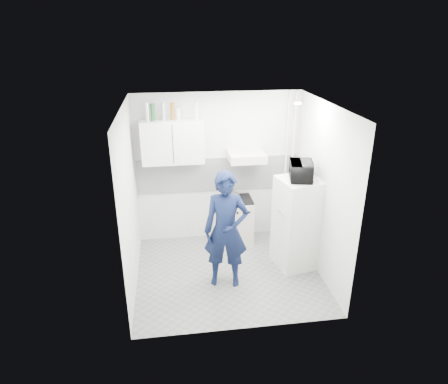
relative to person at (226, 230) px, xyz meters
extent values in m
plane|color=slate|center=(0.07, 0.22, -0.88)|extent=(2.80, 2.80, 0.00)
plane|color=white|center=(0.07, 0.22, 1.72)|extent=(2.80, 2.80, 0.00)
plane|color=silver|center=(0.07, 1.47, 0.42)|extent=(2.80, 0.00, 2.80)
plane|color=silver|center=(-1.33, 0.22, 0.42)|extent=(0.00, 2.60, 2.60)
plane|color=silver|center=(1.47, 0.22, 0.42)|extent=(0.00, 2.60, 2.60)
imported|color=black|center=(0.00, 0.00, 0.00)|extent=(0.71, 0.54, 1.75)
cube|color=beige|center=(0.39, 1.22, -0.48)|extent=(0.49, 0.49, 0.79)
cube|color=silver|center=(1.17, 0.35, -0.15)|extent=(0.72, 0.72, 1.46)
cube|color=black|center=(0.39, 1.22, -0.07)|extent=(0.47, 0.47, 0.03)
cylinder|color=silver|center=(0.31, 1.22, 0.00)|extent=(0.20, 0.20, 0.11)
imported|color=black|center=(1.17, 0.35, 0.72)|extent=(0.54, 0.42, 0.27)
cylinder|color=silver|center=(-1.05, 1.30, 1.47)|extent=(0.07, 0.07, 0.28)
cylinder|color=#144C1E|center=(-0.96, 1.30, 1.45)|extent=(0.07, 0.07, 0.26)
cylinder|color=silver|center=(-0.80, 1.30, 1.46)|extent=(0.07, 0.07, 0.28)
cylinder|color=brown|center=(-0.66, 1.30, 1.46)|extent=(0.06, 0.06, 0.27)
cylinder|color=#B2B7BC|center=(-0.57, 1.30, 1.42)|extent=(0.08, 0.08, 0.19)
cylinder|color=#B2B7BC|center=(-0.29, 1.30, 1.47)|extent=(0.07, 0.07, 0.28)
cube|color=silver|center=(-0.68, 1.30, 0.97)|extent=(1.00, 0.35, 0.70)
cube|color=beige|center=(0.52, 1.22, 0.69)|extent=(0.60, 0.50, 0.14)
cube|color=white|center=(0.07, 1.46, 0.32)|extent=(2.74, 0.03, 0.60)
cylinder|color=beige|center=(1.37, 1.39, 0.42)|extent=(0.05, 0.05, 2.60)
cylinder|color=beige|center=(1.25, 1.39, 0.42)|extent=(0.04, 0.04, 2.60)
cylinder|color=white|center=(1.07, 0.42, 1.69)|extent=(0.10, 0.10, 0.02)
camera|label=1|loc=(-0.74, -4.98, 2.69)|focal=32.00mm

